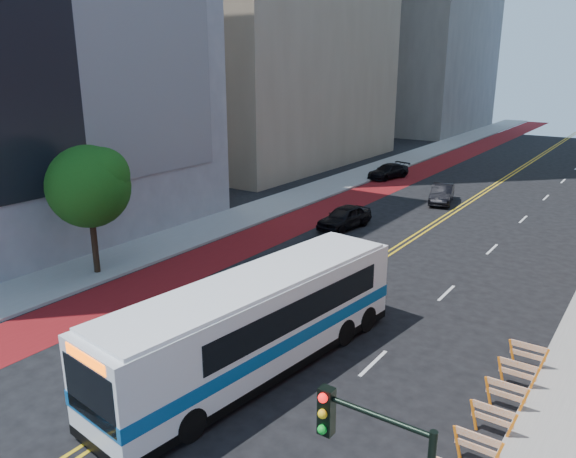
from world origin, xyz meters
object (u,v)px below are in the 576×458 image
(car_b, at_px, (442,194))
(car_c, at_px, (388,171))
(transit_bus, at_px, (259,322))
(car_a, at_px, (344,217))
(street_tree, at_px, (90,183))

(car_b, relative_size, car_c, 0.96)
(transit_bus, xyz_separation_m, car_c, (-10.79, 34.51, -1.19))
(car_b, height_order, car_c, car_b)
(car_a, bearing_deg, street_tree, -107.01)
(car_c, bearing_deg, street_tree, -79.48)
(car_a, bearing_deg, car_c, 112.07)
(street_tree, height_order, car_a, street_tree)
(car_b, bearing_deg, street_tree, -124.59)
(street_tree, bearing_deg, car_a, 66.15)
(transit_bus, distance_m, car_b, 28.25)
(street_tree, distance_m, car_c, 32.14)
(car_a, bearing_deg, car_b, 81.02)
(street_tree, height_order, car_b, street_tree)
(street_tree, xyz_separation_m, transit_bus, (12.74, -2.71, -3.04))
(car_b, bearing_deg, car_a, -119.78)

